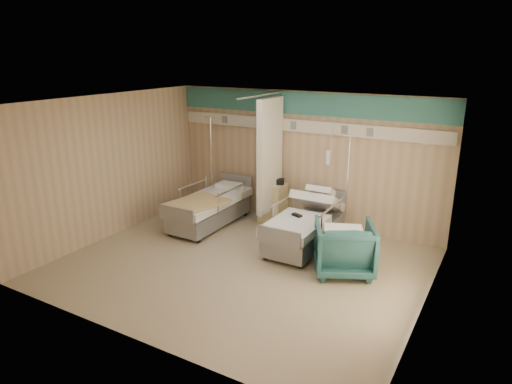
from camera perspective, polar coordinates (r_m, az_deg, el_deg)
ground at (r=8.04m, az=-1.84°, el=-9.13°), size 6.00×5.00×0.00m
room_walls at (r=7.63m, az=-1.16°, el=4.30°), size 6.04×5.04×2.82m
bed_right at (r=8.71m, az=6.05°, el=-4.81°), size 1.00×2.16×0.63m
bed_left at (r=9.74m, az=-5.85°, el=-2.39°), size 1.00×2.16×0.63m
bedside_cabinet at (r=9.90m, az=2.13°, el=-1.30°), size 0.50×0.48×0.85m
visitor_armchair at (r=7.77m, az=10.95°, el=-6.84°), size 1.28×1.29×0.88m
waffle_blanket at (r=7.57m, az=10.97°, el=-3.59°), size 0.79×0.76×0.07m
iv_stand_right at (r=9.26m, az=11.08°, el=-3.00°), size 0.37×0.37×2.05m
iv_stand_left at (r=10.58m, az=-5.47°, el=-0.01°), size 0.39×0.39×2.19m
call_remote at (r=8.51m, az=5.14°, el=-2.90°), size 0.22×0.15×0.04m
tan_blanket at (r=9.26m, az=-7.36°, el=-1.31°), size 1.07×1.26×0.04m
toiletry_bag at (r=9.72m, az=2.88°, el=1.32°), size 0.26×0.22×0.12m
white_cup at (r=9.88m, az=1.27°, el=1.64°), size 0.11×0.11×0.13m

